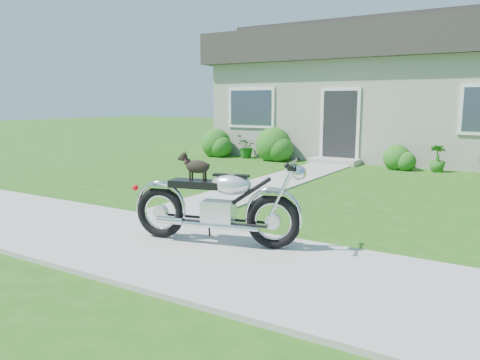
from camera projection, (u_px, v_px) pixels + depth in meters
name	position (u px, v px, depth m)	size (l,w,h in m)	color
ground	(198.00, 255.00, 5.53)	(80.00, 80.00, 0.00)	#235114
sidewalk	(198.00, 253.00, 5.52)	(24.00, 2.20, 0.04)	#9E9B93
walkway	(277.00, 182.00, 10.50)	(1.20, 8.00, 0.03)	#9E9B93
house	(417.00, 90.00, 15.26)	(12.60, 7.03, 4.50)	#A9A598
shrub_row	(368.00, 152.00, 12.87)	(10.59, 1.10, 1.10)	#245F19
potted_plant_left	(246.00, 147.00, 14.94)	(0.66, 0.58, 0.74)	#195817
potted_plant_right	(438.00, 158.00, 11.99)	(0.40, 0.40, 0.71)	#2B6F1E
motorcycle_with_dog	(218.00, 204.00, 5.77)	(2.19, 0.82, 1.11)	black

